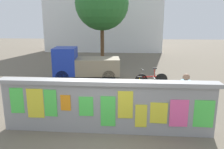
{
  "coord_description": "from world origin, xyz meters",
  "views": [
    {
      "loc": [
        0.65,
        -6.08,
        3.2
      ],
      "look_at": [
        -0.07,
        2.86,
        1.09
      ],
      "focal_mm": 35.56,
      "sensor_mm": 36.0,
      "label": 1
    }
  ],
  "objects_px": {
    "motorcycle": "(58,101)",
    "tree_roadside": "(102,3)",
    "bicycle_near": "(143,90)",
    "bicycle_far": "(151,79)",
    "auto_rickshaw_truck": "(83,64)",
    "person_walking": "(185,93)"
  },
  "relations": [
    {
      "from": "motorcycle",
      "to": "tree_roadside",
      "type": "height_order",
      "value": "tree_roadside"
    },
    {
      "from": "bicycle_near",
      "to": "bicycle_far",
      "type": "bearing_deg",
      "value": 73.72
    },
    {
      "from": "tree_roadside",
      "to": "auto_rickshaw_truck",
      "type": "bearing_deg",
      "value": -94.19
    },
    {
      "from": "bicycle_far",
      "to": "person_walking",
      "type": "height_order",
      "value": "person_walking"
    },
    {
      "from": "auto_rickshaw_truck",
      "to": "bicycle_far",
      "type": "distance_m",
      "value": 3.87
    },
    {
      "from": "auto_rickshaw_truck",
      "to": "tree_roadside",
      "type": "bearing_deg",
      "value": 85.81
    },
    {
      "from": "auto_rickshaw_truck",
      "to": "tree_roadside",
      "type": "height_order",
      "value": "tree_roadside"
    },
    {
      "from": "bicycle_near",
      "to": "tree_roadside",
      "type": "xyz_separation_m",
      "value": [
        -2.77,
        8.28,
        4.24
      ]
    },
    {
      "from": "auto_rickshaw_truck",
      "to": "bicycle_near",
      "type": "distance_m",
      "value": 4.28
    },
    {
      "from": "bicycle_far",
      "to": "person_walking",
      "type": "bearing_deg",
      "value": -80.68
    },
    {
      "from": "motorcycle",
      "to": "bicycle_near",
      "type": "bearing_deg",
      "value": 32.14
    },
    {
      "from": "auto_rickshaw_truck",
      "to": "person_walking",
      "type": "height_order",
      "value": "auto_rickshaw_truck"
    },
    {
      "from": "motorcycle",
      "to": "bicycle_far",
      "type": "height_order",
      "value": "bicycle_far"
    },
    {
      "from": "auto_rickshaw_truck",
      "to": "bicycle_far",
      "type": "height_order",
      "value": "auto_rickshaw_truck"
    },
    {
      "from": "auto_rickshaw_truck",
      "to": "bicycle_near",
      "type": "relative_size",
      "value": 2.19
    },
    {
      "from": "bicycle_near",
      "to": "tree_roadside",
      "type": "relative_size",
      "value": 0.26
    },
    {
      "from": "auto_rickshaw_truck",
      "to": "bicycle_far",
      "type": "relative_size",
      "value": 2.23
    },
    {
      "from": "motorcycle",
      "to": "bicycle_far",
      "type": "xyz_separation_m",
      "value": [
        3.66,
        3.8,
        -0.1
      ]
    },
    {
      "from": "person_walking",
      "to": "bicycle_near",
      "type": "bearing_deg",
      "value": 118.01
    },
    {
      "from": "auto_rickshaw_truck",
      "to": "bicycle_near",
      "type": "bearing_deg",
      "value": -41.6
    },
    {
      "from": "bicycle_near",
      "to": "motorcycle",
      "type": "bearing_deg",
      "value": -147.86
    },
    {
      "from": "motorcycle",
      "to": "tree_roadside",
      "type": "relative_size",
      "value": 0.28
    }
  ]
}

